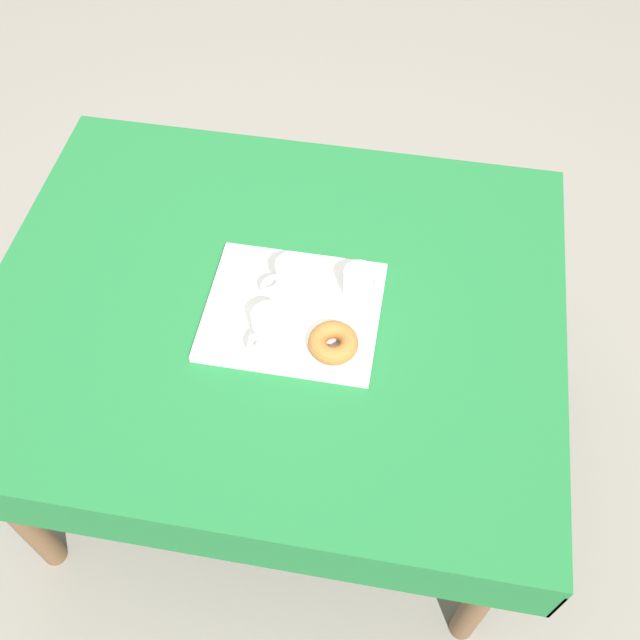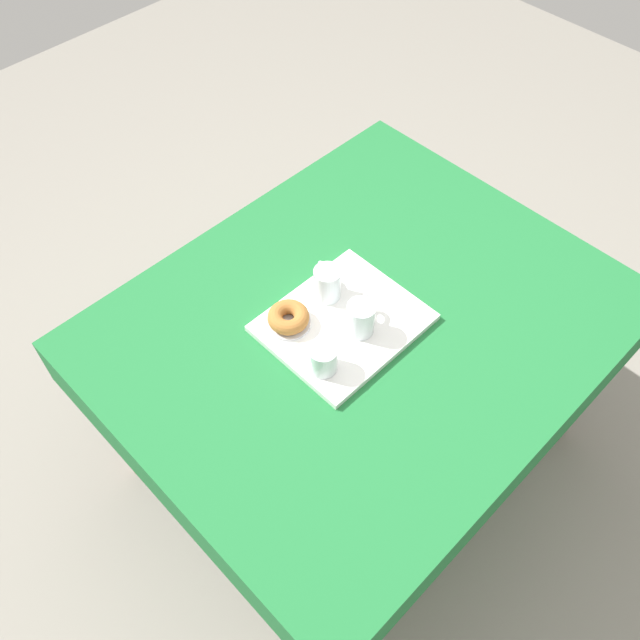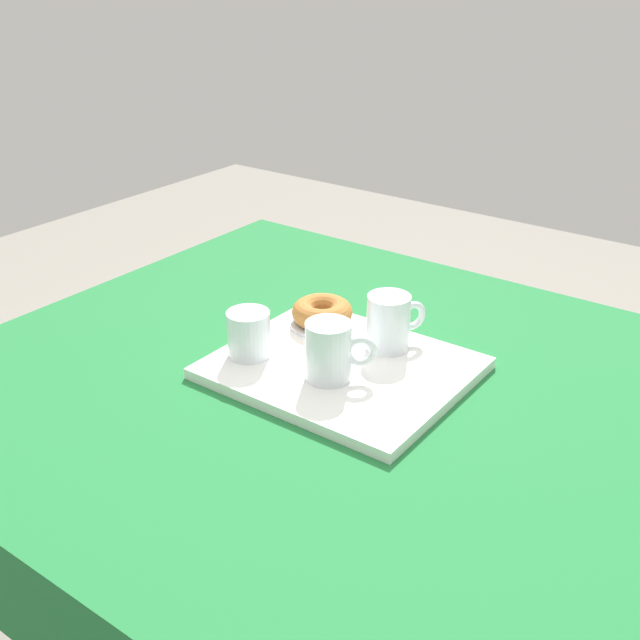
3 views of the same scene
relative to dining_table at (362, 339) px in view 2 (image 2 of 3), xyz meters
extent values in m
plane|color=gray|center=(0.00, 0.00, -0.65)|extent=(6.00, 6.00, 0.00)
cube|color=#1E6B33|center=(0.00, 0.00, 0.07)|extent=(1.33, 1.09, 0.03)
cube|color=#1E6B33|center=(0.00, -0.54, -0.01)|extent=(1.33, 0.01, 0.14)
cube|color=#1E6B33|center=(0.00, 0.54, -0.01)|extent=(1.33, 0.01, 0.14)
cube|color=#1E6B33|center=(-0.66, 0.00, -0.01)|extent=(0.01, 1.09, 0.14)
cube|color=#1E6B33|center=(0.66, 0.00, -0.01)|extent=(0.01, 1.09, 0.14)
cylinder|color=brown|center=(0.57, -0.45, -0.30)|extent=(0.06, 0.06, 0.71)
cylinder|color=brown|center=(-0.57, 0.45, -0.30)|extent=(0.06, 0.06, 0.71)
cylinder|color=brown|center=(0.57, 0.45, -0.30)|extent=(0.06, 0.06, 0.71)
cube|color=white|center=(-0.05, 0.02, 0.10)|extent=(0.39, 0.33, 0.02)
cylinder|color=white|center=(-0.02, 0.11, 0.16)|extent=(0.07, 0.07, 0.10)
cylinder|color=#5B230A|center=(-0.02, 0.11, 0.15)|extent=(0.06, 0.06, 0.07)
torus|color=white|center=(0.00, 0.16, 0.16)|extent=(0.04, 0.05, 0.05)
cylinder|color=white|center=(-0.04, -0.03, 0.16)|extent=(0.07, 0.07, 0.10)
cylinder|color=#5B230A|center=(-0.04, -0.03, 0.15)|extent=(0.06, 0.06, 0.07)
torus|color=white|center=(0.00, 0.00, 0.16)|extent=(0.05, 0.04, 0.05)
cylinder|color=white|center=(-0.19, -0.04, 0.15)|extent=(0.07, 0.07, 0.08)
cylinder|color=silver|center=(-0.19, -0.04, 0.13)|extent=(0.06, 0.06, 0.04)
cylinder|color=silver|center=(-0.16, 0.12, 0.11)|extent=(0.11, 0.11, 0.01)
torus|color=#A3662D|center=(-0.16, 0.12, 0.13)|extent=(0.11, 0.11, 0.04)
camera|label=1|loc=(-0.28, 0.97, 1.45)|focal=41.30mm
camera|label=2|loc=(-0.84, -0.69, 1.50)|focal=37.68mm
camera|label=3|loc=(0.58, -0.89, 0.73)|focal=43.60mm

